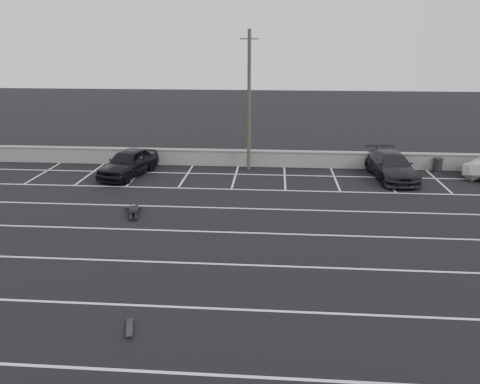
# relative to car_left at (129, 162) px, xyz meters

# --- Properties ---
(ground) EXTENTS (120.00, 120.00, 0.00)m
(ground) POSITION_rel_car_left_xyz_m (8.48, -11.28, -0.81)
(ground) COLOR black
(ground) RESTS_ON ground
(seawall) EXTENTS (50.00, 0.45, 1.06)m
(seawall) POSITION_rel_car_left_xyz_m (8.48, 2.72, -0.26)
(seawall) COLOR gray
(seawall) RESTS_ON ground
(stall_lines) EXTENTS (36.00, 20.05, 0.01)m
(stall_lines) POSITION_rel_car_left_xyz_m (8.40, -6.87, -0.81)
(stall_lines) COLOR silver
(stall_lines) RESTS_ON ground
(car_left) EXTENTS (3.09, 5.11, 1.63)m
(car_left) POSITION_rel_car_left_xyz_m (0.00, 0.00, 0.00)
(car_left) COLOR black
(car_left) RESTS_ON ground
(car_right) EXTENTS (2.63, 5.41, 1.52)m
(car_right) POSITION_rel_car_left_xyz_m (15.80, 0.61, -0.06)
(car_right) COLOR black
(car_right) RESTS_ON ground
(utility_pole) EXTENTS (1.13, 0.23, 8.51)m
(utility_pole) POSITION_rel_car_left_xyz_m (7.20, 1.92, 3.50)
(utility_pole) COLOR #4C4238
(utility_pole) RESTS_ON ground
(trash_bin) EXTENTS (0.64, 0.64, 0.88)m
(trash_bin) POSITION_rel_car_left_xyz_m (19.06, 2.28, -0.37)
(trash_bin) COLOR black
(trash_bin) RESTS_ON ground
(person) EXTENTS (2.10, 2.77, 0.46)m
(person) POSITION_rel_car_left_xyz_m (2.12, -6.22, -0.58)
(person) COLOR black
(person) RESTS_ON ground
(skateboard) EXTENTS (0.38, 0.75, 0.09)m
(skateboard) POSITION_rel_car_left_xyz_m (4.77, -15.61, -0.74)
(skateboard) COLOR black
(skateboard) RESTS_ON ground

